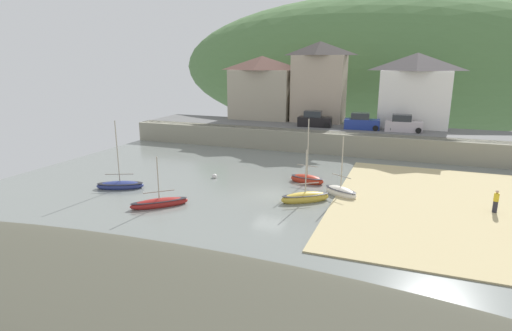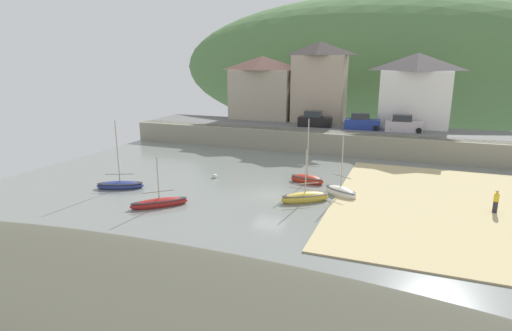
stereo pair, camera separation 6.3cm
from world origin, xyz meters
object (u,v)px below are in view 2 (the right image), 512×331
Objects in this scene: sailboat_blue_trim at (120,185)px; dinghy_open_wooden at (305,198)px; waterfront_building_centre at (319,82)px; parked_car_near_slipway at (315,120)px; waterfront_building_right at (415,90)px; person_on_slipway at (496,200)px; sailboat_white_hull at (341,192)px; sailboat_far_left at (307,179)px; waterfront_building_left at (262,87)px; sailboat_nearest_shore at (159,203)px; mooring_buoy at (215,176)px; parked_car_end_of_row at (403,125)px; parked_car_by_wall at (362,122)px.

sailboat_blue_trim is 1.39× the size of dinghy_open_wooden.
sailboat_blue_trim is (-10.39, -28.05, -7.44)m from waterfront_building_centre.
parked_car_near_slipway is (10.95, 23.55, 2.94)m from sailboat_blue_trim.
waterfront_building_centre reaches higher than waterfront_building_right.
parked_car_near_slipway is 25.84m from person_on_slipway.
sailboat_white_hull is 4.23m from sailboat_far_left.
waterfront_building_left is 31.52m from sailboat_nearest_shore.
person_on_slipway is 3.46× the size of mooring_buoy.
parked_car_end_of_row is (10.46, 0.00, 0.00)m from parked_car_near_slipway.
sailboat_far_left is (-8.13, -20.88, -6.62)m from waterfront_building_right.
parked_car_near_slipway is 2.60× the size of person_on_slipway.
waterfront_building_right is 19.10× the size of mooring_buoy.
sailboat_nearest_shore reaches higher than person_on_slipway.
dinghy_open_wooden is 1.07× the size of sailboat_nearest_shore.
waterfront_building_centre reaches higher than person_on_slipway.
waterfront_building_left is 24.87m from sailboat_far_left.
sailboat_blue_trim reaches higher than parked_car_end_of_row.
person_on_slipway is at bearing -52.16° from parked_car_near_slipway.
dinghy_open_wooden is 13.13m from person_on_slipway.
parked_car_end_of_row is (6.13, 21.30, 2.89)m from dinghy_open_wooden.
parked_car_by_wall reaches higher than mooring_buoy.
waterfront_building_left is 23.69m from mooring_buoy.
parked_car_near_slipway is (-6.59, 18.96, 2.89)m from sailboat_white_hull.
sailboat_white_hull reaches higher than parked_car_near_slipway.
parked_car_near_slipway is (8.62, -4.50, -3.59)m from waterfront_building_left.
waterfront_building_centre is 2.49× the size of parked_car_by_wall.
parked_car_end_of_row is at bearing -101.47° from waterfront_building_right.
mooring_buoy is (5.98, 5.61, -0.13)m from sailboat_blue_trim.
mooring_buoy is at bearing -126.07° from waterfront_building_right.
sailboat_far_left is at bearing 2.57° from sailboat_blue_trim.
dinghy_open_wooden is 21.93m from parked_car_near_slipway.
waterfront_building_left reaches higher than parked_car_end_of_row.
sailboat_blue_trim is 12.53× the size of mooring_buoy.
sailboat_nearest_shore is 8.23m from mooring_buoy.
sailboat_far_left is at bearing -116.24° from parked_car_end_of_row.
parked_car_near_slipway is at bearing -27.58° from waterfront_building_left.
waterfront_building_centre is 25.62m from sailboat_white_hull.
sailboat_far_left reaches higher than dinghy_open_wooden.
parked_car_end_of_row is 23.86m from mooring_buoy.
waterfront_building_left is 1.52× the size of sailboat_far_left.
waterfront_building_left reaches higher than person_on_slipway.
waterfront_building_centre is at bearing 0.00° from waterfront_building_left.
waterfront_building_right is at bearing -0.00° from waterfront_building_centre.
person_on_slipway is at bearing -25.52° from sailboat_nearest_shore.
sailboat_far_left reaches higher than sailboat_white_hull.
person_on_slipway is (6.80, -19.11, -2.22)m from parked_car_end_of_row.
sailboat_blue_trim is at bearing -119.19° from parked_car_near_slipway.
waterfront_building_centre reaches higher than parked_car_near_slipway.
person_on_slipway is (14.02, -2.73, 0.67)m from sailboat_far_left.
waterfront_building_right is at bearing 35.24° from parked_car_by_wall.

